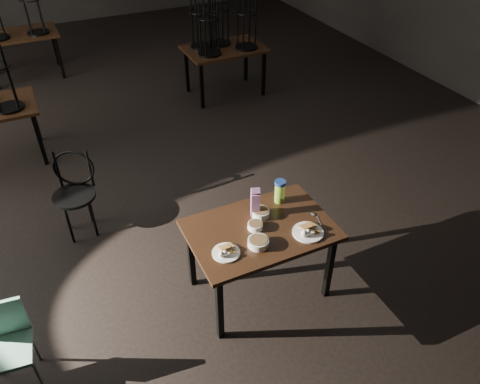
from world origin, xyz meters
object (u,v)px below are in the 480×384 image
main_table (260,235)px  water_bottle (280,191)px  juice_carton (255,203)px  bentwood_chair (74,187)px  school_chair (5,340)px

main_table → water_bottle: 0.44m
juice_carton → bentwood_chair: juice_carton is taller
juice_carton → water_bottle: bearing=15.2°
juice_carton → bentwood_chair: 1.95m
juice_carton → main_table: bearing=-101.3°
main_table → school_chair: same height
main_table → water_bottle: bearing=38.3°
water_bottle → school_chair: 2.42m
main_table → water_bottle: size_ratio=5.48×
bentwood_chair → school_chair: 1.73m
main_table → bentwood_chair: bentwood_chair is taller
bentwood_chair → school_chair: size_ratio=1.19×
main_table → school_chair: (-2.06, 0.01, -0.22)m
juice_carton → water_bottle: 0.29m
water_bottle → bentwood_chair: water_bottle is taller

